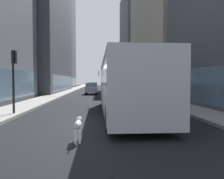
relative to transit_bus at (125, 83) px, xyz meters
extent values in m
plane|color=black|center=(-1.20, 31.93, -1.78)|extent=(120.00, 120.00, 0.00)
cube|color=#9E9991|center=(-6.90, 31.93, -1.70)|extent=(2.40, 110.00, 0.15)
cube|color=gray|center=(4.50, 31.93, -1.70)|extent=(2.40, 110.00, 0.15)
cube|color=#4C515B|center=(-13.10, 26.69, 12.95)|extent=(11.35, 22.83, 29.46)
cube|color=slate|center=(-7.44, 26.69, -0.18)|extent=(0.08, 20.55, 2.40)
cube|color=#4C515B|center=(-13.10, 51.94, 14.19)|extent=(8.32, 23.99, 31.93)
cube|color=slate|center=(-8.96, 51.94, -0.18)|extent=(0.08, 21.59, 2.40)
cube|color=slate|center=(5.50, 1.10, -0.18)|extent=(0.08, 14.70, 2.40)
cube|color=#B2A893|center=(10.70, 22.23, 8.86)|extent=(10.41, 22.79, 21.28)
cube|color=slate|center=(5.51, 22.23, -0.18)|extent=(0.08, 20.51, 2.40)
cube|color=slate|center=(10.70, 44.83, 10.76)|extent=(10.93, 18.00, 25.07)
cube|color=slate|center=(5.26, 44.83, -0.18)|extent=(0.08, 16.20, 2.40)
cube|color=#999EA3|center=(0.00, -0.01, -0.10)|extent=(2.55, 11.50, 2.75)
cube|color=slate|center=(0.00, -0.01, 0.39)|extent=(2.57, 11.04, 0.90)
cube|color=black|center=(0.00, 5.69, -1.23)|extent=(2.55, 0.16, 0.44)
cylinder|color=black|center=(-1.12, 3.54, -1.28)|extent=(0.30, 1.00, 1.00)
cylinder|color=black|center=(1.13, 3.54, -1.28)|extent=(0.30, 1.00, 1.00)
cylinder|color=black|center=(-1.12, -4.16, -1.28)|extent=(0.30, 1.00, 1.00)
cylinder|color=black|center=(1.13, -4.16, -1.28)|extent=(0.30, 1.00, 1.00)
cube|color=silver|center=(-1.45, 5.14, 0.72)|extent=(0.08, 0.24, 0.40)
cube|color=#B7BABF|center=(-2.40, 19.11, -1.08)|extent=(1.73, 4.34, 0.75)
cube|color=slate|center=(-2.40, 18.89, -0.43)|extent=(1.59, 1.95, 0.55)
cylinder|color=black|center=(-3.15, 20.87, -1.46)|extent=(0.22, 0.64, 0.64)
cylinder|color=black|center=(-1.65, 20.87, -1.46)|extent=(0.22, 0.64, 0.64)
cylinder|color=black|center=(-3.15, 17.36, -1.46)|extent=(0.22, 0.64, 0.64)
cylinder|color=black|center=(-1.65, 17.36, -1.46)|extent=(0.22, 0.64, 0.64)
cube|color=yellow|center=(-2.40, 31.07, -1.08)|extent=(1.72, 4.59, 0.75)
cube|color=slate|center=(-2.40, 30.84, -0.43)|extent=(1.58, 2.07, 0.55)
cylinder|color=black|center=(-3.15, 32.95, -1.46)|extent=(0.22, 0.64, 0.64)
cylinder|color=black|center=(-1.65, 32.95, -1.46)|extent=(0.22, 0.64, 0.64)
cylinder|color=black|center=(-3.15, 29.19, -1.46)|extent=(0.22, 0.64, 0.64)
cylinder|color=black|center=(-1.65, 29.19, -1.46)|extent=(0.22, 0.64, 0.64)
cube|color=red|center=(0.00, 12.74, -1.08)|extent=(1.72, 4.41, 0.75)
cube|color=slate|center=(0.00, 12.52, -0.43)|extent=(1.58, 1.98, 0.55)
cylinder|color=black|center=(-0.75, 14.52, -1.46)|extent=(0.22, 0.64, 0.64)
cylinder|color=black|center=(0.75, 14.52, -1.46)|extent=(0.22, 0.64, 0.64)
cylinder|color=black|center=(-0.75, 10.95, -1.46)|extent=(0.22, 0.64, 0.64)
cylinder|color=black|center=(0.75, 10.95, -1.46)|extent=(0.22, 0.64, 0.64)
ellipsoid|color=white|center=(-2.18, -5.43, -1.25)|extent=(0.22, 0.60, 0.26)
sphere|color=white|center=(-2.18, -5.05, -1.16)|extent=(0.20, 0.20, 0.20)
sphere|color=black|center=(-2.24, -5.03, -1.14)|extent=(0.07, 0.07, 0.07)
sphere|color=black|center=(-2.12, -5.03, -1.14)|extent=(0.07, 0.07, 0.07)
cylinder|color=white|center=(-2.18, -5.83, -1.20)|extent=(0.03, 0.16, 0.19)
cylinder|color=white|center=(-2.25, -5.22, -1.58)|extent=(0.06, 0.06, 0.40)
cylinder|color=white|center=(-2.11, -5.22, -1.58)|extent=(0.06, 0.06, 0.40)
cylinder|color=white|center=(-2.25, -5.64, -1.58)|extent=(0.06, 0.06, 0.40)
cylinder|color=white|center=(-2.11, -5.64, -1.58)|extent=(0.06, 0.06, 0.40)
sphere|color=black|center=(-2.13, -5.33, -1.21)|extent=(0.04, 0.04, 0.04)
sphere|color=black|center=(-2.24, -5.51, -1.23)|extent=(0.04, 0.04, 0.04)
sphere|color=black|center=(-2.16, -5.61, -1.19)|extent=(0.04, 0.04, 0.04)
cylinder|color=#1E1E2D|center=(4.35, 4.80, -1.20)|extent=(0.28, 0.28, 0.85)
cylinder|color=#26262D|center=(4.35, 4.80, -0.47)|extent=(0.34, 0.34, 0.62)
sphere|color=tan|center=(4.35, 4.80, -0.05)|extent=(0.22, 0.22, 0.22)
cube|color=#59331E|center=(4.57, 4.80, -0.73)|extent=(0.12, 0.24, 0.20)
cylinder|color=#1E1E2D|center=(3.91, 2.02, -1.20)|extent=(0.28, 0.28, 0.85)
cylinder|color=#26262D|center=(3.91, 2.02, -0.47)|extent=(0.34, 0.34, 0.62)
sphere|color=tan|center=(3.91, 2.02, -0.05)|extent=(0.22, 0.22, 0.22)
cylinder|color=black|center=(-6.10, -0.20, 0.07)|extent=(0.12, 0.12, 3.40)
cube|color=black|center=(-6.10, -0.02, 1.42)|extent=(0.24, 0.20, 0.70)
sphere|color=red|center=(-6.10, 0.09, 1.64)|extent=(0.11, 0.11, 0.11)
sphere|color=orange|center=(-6.10, 0.09, 1.42)|extent=(0.11, 0.11, 0.11)
sphere|color=green|center=(-6.10, 0.09, 1.20)|extent=(0.11, 0.11, 0.11)
camera|label=1|loc=(-1.58, -12.21, 0.12)|focal=34.73mm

